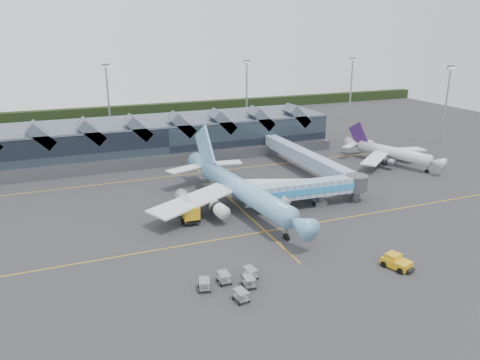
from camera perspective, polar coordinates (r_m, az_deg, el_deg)
name	(u,v)px	position (r m, az deg, el deg)	size (l,w,h in m)	color
ground	(247,215)	(85.93, 0.88, -4.24)	(260.00, 260.00, 0.00)	#29292C
taxi_stripes	(228,197)	(94.59, -1.47, -2.10)	(120.00, 60.00, 0.01)	#BF8D16
tree_line_far	(138,110)	(188.32, -12.33, 8.33)	(260.00, 4.00, 4.00)	black
terminal	(161,137)	(126.40, -9.64, 5.15)	(90.00, 22.25, 12.52)	black
light_masts	(231,96)	(146.97, -1.06, 10.22)	(132.40, 42.56, 22.45)	gray
main_airliner	(240,188)	(87.44, -0.01, -1.03)	(36.71, 42.49, 13.64)	#71BBE5
regional_jet	(390,152)	(122.98, 17.86, 3.26)	(23.92, 26.80, 9.41)	white
jet_bridge	(315,189)	(89.96, 9.11, -1.03)	(25.47, 4.84, 5.28)	#709BBA
fuel_truck	(186,205)	(85.40, -6.59, -3.01)	(3.83, 11.17, 3.72)	black
pushback_tug	(396,262)	(71.19, 18.52, -9.45)	(3.79, 4.83, 1.95)	gold
baggage_carts	(234,282)	(62.89, -0.76, -12.32)	(8.42, 7.09, 1.48)	gray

